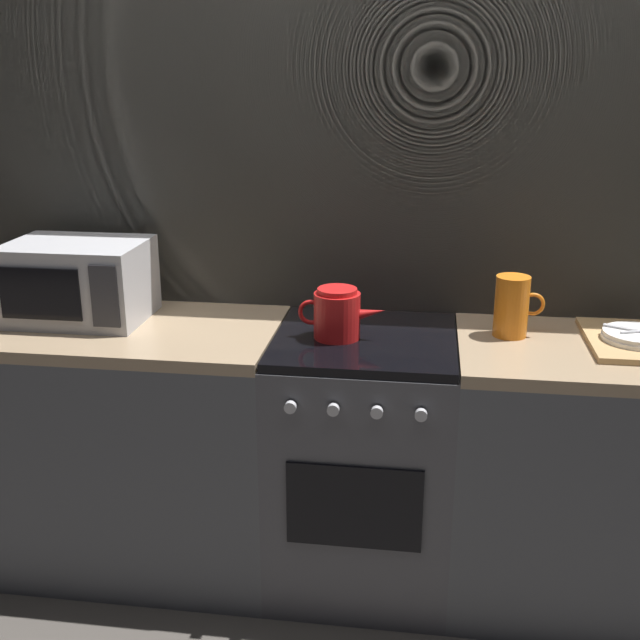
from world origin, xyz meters
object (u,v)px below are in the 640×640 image
at_px(stove_unit, 363,460).
at_px(pitcher, 512,306).
at_px(microwave, 79,281).
at_px(kettle, 337,314).
at_px(dish_pile, 636,339).

distance_m(stove_unit, pitcher, 0.73).
bearing_deg(microwave, kettle, -4.93).
relative_size(kettle, pitcher, 1.42).
relative_size(microwave, kettle, 1.62).
distance_m(microwave, pitcher, 1.46).
bearing_deg(dish_pile, kettle, -176.08).
xyz_separation_m(stove_unit, kettle, (-0.09, -0.02, 0.53)).
xyz_separation_m(microwave, pitcher, (1.46, 0.02, -0.03)).
bearing_deg(microwave, pitcher, 0.83).
bearing_deg(pitcher, microwave, -179.17).
height_order(kettle, dish_pile, kettle).
xyz_separation_m(microwave, kettle, (0.91, -0.08, -0.05)).
relative_size(kettle, dish_pile, 0.71).
bearing_deg(pitcher, stove_unit, -170.58).
distance_m(stove_unit, dish_pile, 0.98).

